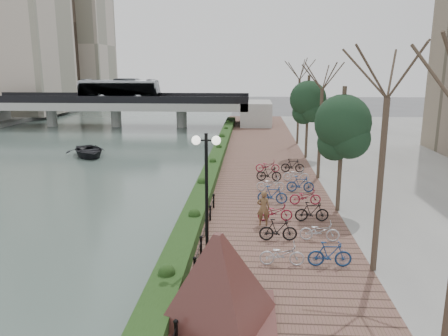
# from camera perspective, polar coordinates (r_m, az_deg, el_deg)

# --- Properties ---
(ground) EXTENTS (220.00, 220.00, 0.00)m
(ground) POSITION_cam_1_polar(r_m,az_deg,el_deg) (15.92, -9.50, -16.95)
(ground) COLOR #59595B
(ground) RESTS_ON ground
(river_water) EXTENTS (30.00, 130.00, 0.02)m
(river_water) POSITION_cam_1_polar(r_m,az_deg,el_deg) (43.29, -21.62, 1.56)
(river_water) COLOR #43544D
(river_water) RESTS_ON ground
(promenade) EXTENTS (8.00, 75.00, 0.50)m
(promenade) POSITION_cam_1_polar(r_m,az_deg,el_deg) (31.85, 4.61, -0.95)
(promenade) COLOR brown
(promenade) RESTS_ON ground
(hedge) EXTENTS (1.10, 56.00, 0.60)m
(hedge) POSITION_cam_1_polar(r_m,az_deg,el_deg) (34.27, -1.14, 1.02)
(hedge) COLOR #1C3413
(hedge) RESTS_ON promenade
(chain_fence) EXTENTS (0.10, 14.10, 0.70)m
(chain_fence) POSITION_cam_1_polar(r_m,az_deg,el_deg) (17.06, -3.40, -11.44)
(chain_fence) COLOR black
(chain_fence) RESTS_ON promenade
(granite_monument) EXTENTS (5.04, 5.04, 2.81)m
(granite_monument) POSITION_cam_1_polar(r_m,az_deg,el_deg) (13.04, -0.79, -14.27)
(granite_monument) COLOR #421C1D
(granite_monument) RESTS_ON promenade
(lamppost) EXTENTS (1.02, 0.32, 5.19)m
(lamppost) POSITION_cam_1_polar(r_m,az_deg,el_deg) (15.40, -2.31, -0.88)
(lamppost) COLOR black
(lamppost) RESTS_ON promenade
(motorcycle) EXTENTS (1.14, 1.70, 1.02)m
(motorcycle) POSITION_cam_1_polar(r_m,az_deg,el_deg) (15.38, 1.56, -13.62)
(motorcycle) COLOR black
(motorcycle) RESTS_ON promenade
(pedestrian) EXTENTS (0.63, 0.42, 1.71)m
(pedestrian) POSITION_cam_1_polar(r_m,az_deg,el_deg) (20.99, 5.17, -5.24)
(pedestrian) COLOR brown
(pedestrian) RESTS_ON promenade
(bicycle_parking) EXTENTS (2.40, 17.32, 1.00)m
(bicycle_parking) POSITION_cam_1_polar(r_m,az_deg,el_deg) (24.39, 8.45, -3.66)
(bicycle_parking) COLOR silver
(bicycle_parking) RESTS_ON promenade
(street_trees) EXTENTS (3.20, 37.12, 6.80)m
(street_trees) POSITION_cam_1_polar(r_m,az_deg,el_deg) (26.84, 13.50, 3.59)
(street_trees) COLOR #392E21
(street_trees) RESTS_ON promenade
(bridge) EXTENTS (36.00, 10.77, 6.50)m
(bridge) POSITION_cam_1_polar(r_m,az_deg,el_deg) (61.35, -13.90, 8.37)
(bridge) COLOR #A9A9A4
(bridge) RESTS_ON ground
(boat) EXTENTS (5.58, 6.07, 1.03)m
(boat) POSITION_cam_1_polar(r_m,az_deg,el_deg) (41.45, -17.28, 2.16)
(boat) COLOR black
(boat) RESTS_ON river_water
(far_buildings) EXTENTS (35.00, 38.00, 38.00)m
(far_buildings) POSITION_cam_1_polar(r_m,az_deg,el_deg) (91.58, -27.17, 16.76)
(far_buildings) COLOR #B4A696
(far_buildings) RESTS_ON far_bank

